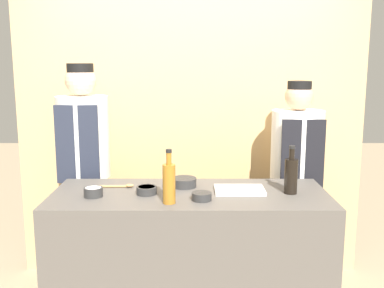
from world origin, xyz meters
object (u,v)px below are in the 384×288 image
(sauce_bowl_white, at_px, (95,191))
(wooden_spoon, at_px, (122,186))
(cutting_board, at_px, (241,190))
(chef_right, at_px, (298,182))
(sauce_bowl_green, at_px, (186,182))
(chef_left, at_px, (87,172))
(sauce_bowl_purple, at_px, (204,196))
(bottle_soy, at_px, (293,175))
(sauce_bowl_yellow, at_px, (149,190))
(bottle_amber, at_px, (171,182))

(sauce_bowl_white, distance_m, wooden_spoon, 0.23)
(cutting_board, xyz_separation_m, chef_right, (0.48, 0.56, -0.10))
(sauce_bowl_green, height_order, chef_left, chef_left)
(sauce_bowl_green, distance_m, chef_left, 0.88)
(chef_right, bearing_deg, wooden_spoon, -158.98)
(wooden_spoon, bearing_deg, sauce_bowl_purple, -27.20)
(sauce_bowl_green, xyz_separation_m, sauce_bowl_white, (-0.54, -0.22, -0.00))
(sauce_bowl_white, height_order, cutting_board, sauce_bowl_white)
(sauce_bowl_purple, bearing_deg, cutting_board, 36.50)
(sauce_bowl_white, height_order, chef_left, chef_left)
(wooden_spoon, bearing_deg, bottle_soy, -6.76)
(chef_right, bearing_deg, sauce_bowl_yellow, -149.51)
(sauce_bowl_yellow, relative_size, sauce_bowl_white, 1.10)
(chef_right, bearing_deg, cutting_board, -130.46)
(sauce_bowl_yellow, height_order, bottle_soy, bottle_soy)
(sauce_bowl_green, height_order, bottle_soy, bottle_soy)
(sauce_bowl_purple, relative_size, wooden_spoon, 0.51)
(sauce_bowl_purple, height_order, chef_left, chef_left)
(bottle_amber, xyz_separation_m, bottle_soy, (0.73, 0.19, -0.01))
(bottle_soy, height_order, wooden_spoon, bottle_soy)
(sauce_bowl_green, xyz_separation_m, bottle_soy, (0.65, -0.15, 0.08))
(sauce_bowl_yellow, bearing_deg, chef_left, 130.32)
(sauce_bowl_green, distance_m, bottle_amber, 0.36)
(chef_left, bearing_deg, sauce_bowl_green, -31.23)
(chef_left, bearing_deg, cutting_board, -27.21)
(cutting_board, distance_m, chef_right, 0.75)
(wooden_spoon, bearing_deg, chef_right, 21.02)
(sauce_bowl_green, height_order, sauce_bowl_purple, sauce_bowl_green)
(sauce_bowl_green, distance_m, wooden_spoon, 0.41)
(sauce_bowl_yellow, relative_size, bottle_soy, 0.42)
(sauce_bowl_purple, bearing_deg, sauce_bowl_yellow, 160.00)
(sauce_bowl_white, xyz_separation_m, chef_right, (1.36, 0.67, -0.12))
(bottle_soy, distance_m, chef_right, 0.66)
(cutting_board, xyz_separation_m, chef_left, (-1.09, 0.56, -0.03))
(chef_right, bearing_deg, sauce_bowl_purple, -134.18)
(bottle_soy, bearing_deg, cutting_board, 173.10)
(sauce_bowl_green, xyz_separation_m, bottle_amber, (-0.08, -0.34, 0.09))
(bottle_amber, height_order, chef_right, chef_right)
(wooden_spoon, height_order, chef_right, chef_right)
(sauce_bowl_white, xyz_separation_m, sauce_bowl_purple, (0.64, -0.07, -0.01))
(sauce_bowl_white, bearing_deg, bottle_soy, 3.37)
(sauce_bowl_purple, bearing_deg, chef_right, 45.82)
(sauce_bowl_yellow, relative_size, wooden_spoon, 0.54)
(sauce_bowl_green, relative_size, sauce_bowl_purple, 1.38)
(cutting_board, xyz_separation_m, bottle_amber, (-0.42, -0.23, 0.11))
(sauce_bowl_yellow, relative_size, chef_right, 0.08)
(sauce_bowl_yellow, height_order, sauce_bowl_purple, sauce_bowl_yellow)
(cutting_board, relative_size, bottle_amber, 0.98)
(sauce_bowl_purple, distance_m, chef_left, 1.13)
(sauce_bowl_white, distance_m, chef_right, 1.52)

